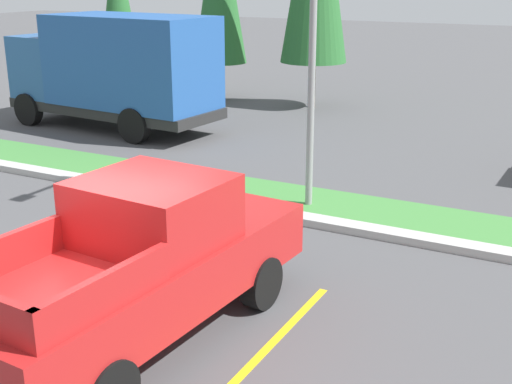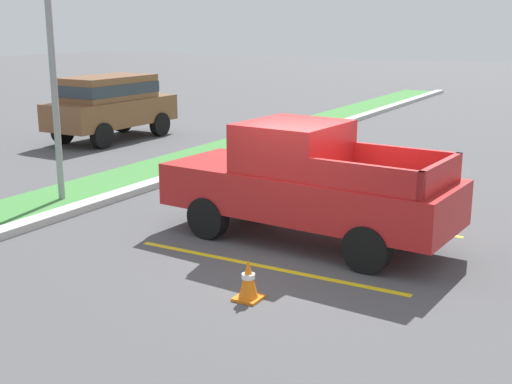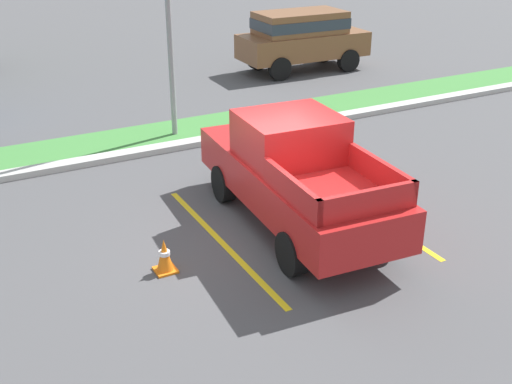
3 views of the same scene
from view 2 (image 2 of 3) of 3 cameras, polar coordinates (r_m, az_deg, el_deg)
The scene contains 9 objects.
ground_plane at distance 11.56m, azimuth 3.54°, elevation -4.95°, with size 120.00×120.00×0.00m, color #4C4C4F.
parking_line_near at distance 10.79m, azimuth 0.71°, elevation -6.31°, with size 0.12×4.80×0.01m, color yellow.
parking_line_far at distance 13.45m, azimuth 7.13°, elevation -2.26°, with size 0.12×4.80×0.01m, color yellow.
curb_strip at distance 14.35m, azimuth -14.67°, elevation -1.28°, with size 56.00×0.40×0.15m, color #B2B2AD.
grass_median at distance 15.13m, azimuth -17.65°, elevation -0.88°, with size 56.00×1.80×0.06m, color #42843D.
pickup_truck_main at distance 11.84m, azimuth 4.16°, elevation 0.74°, with size 2.26×5.35×2.10m.
suv_distant at distance 22.75m, azimuth -12.21°, elevation 7.41°, with size 4.65×2.06×2.10m.
street_light at distance 14.67m, azimuth -16.65°, elevation 13.92°, with size 0.24×1.49×6.64m.
traffic_cone at distance 9.47m, azimuth -0.65°, elevation -7.44°, with size 0.36×0.36×0.60m.
Camera 2 is at (-9.82, -4.79, 3.77)m, focal length 47.34 mm.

